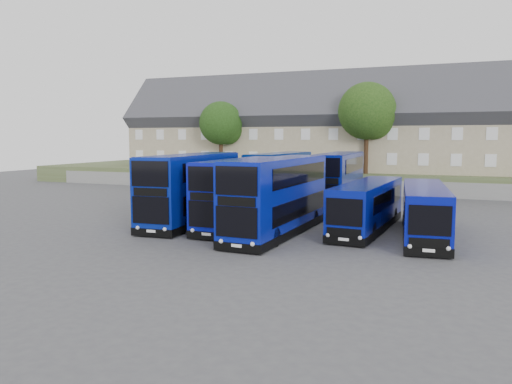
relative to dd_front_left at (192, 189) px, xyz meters
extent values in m
plane|color=#444449|center=(5.86, -3.50, -2.21)|extent=(120.00, 120.00, 0.00)
cube|color=slate|center=(5.86, 20.50, -1.46)|extent=(70.00, 0.40, 1.50)
cube|color=#49522E|center=(5.86, 30.50, -1.21)|extent=(80.00, 20.00, 2.00)
cube|color=tan|center=(-18.14, 26.50, 2.79)|extent=(6.00, 8.00, 6.00)
cube|color=#37373C|center=(-18.14, 26.50, 5.79)|extent=(6.00, 10.40, 10.40)
cube|color=brown|center=(-16.64, 26.50, 9.63)|extent=(0.60, 0.90, 1.40)
cube|color=tan|center=(-12.14, 26.50, 2.79)|extent=(6.00, 8.00, 6.00)
cube|color=#37373C|center=(-12.14, 26.50, 5.79)|extent=(6.00, 10.40, 10.40)
cube|color=brown|center=(-10.64, 26.50, 9.63)|extent=(0.60, 0.90, 1.40)
cube|color=tan|center=(-6.14, 26.50, 2.79)|extent=(6.00, 8.00, 6.00)
cube|color=#37373C|center=(-6.14, 26.50, 5.79)|extent=(6.00, 10.40, 10.40)
cube|color=brown|center=(-4.64, 26.50, 9.63)|extent=(0.60, 0.90, 1.40)
cube|color=tan|center=(-0.14, 26.50, 2.79)|extent=(6.00, 8.00, 6.00)
cube|color=#37373C|center=(-0.14, 26.50, 5.79)|extent=(6.00, 10.40, 10.40)
cube|color=brown|center=(1.36, 26.50, 9.63)|extent=(0.60, 0.90, 1.40)
cube|color=tan|center=(5.86, 26.50, 2.79)|extent=(6.00, 8.00, 6.00)
cube|color=#37373C|center=(5.86, 26.50, 5.79)|extent=(6.00, 10.40, 10.40)
cube|color=brown|center=(7.36, 26.50, 9.63)|extent=(0.60, 0.90, 1.40)
cube|color=tan|center=(11.86, 26.50, 2.79)|extent=(6.00, 8.00, 6.00)
cube|color=#37373C|center=(11.86, 26.50, 5.79)|extent=(6.00, 10.40, 10.40)
cube|color=brown|center=(13.36, 26.50, 9.63)|extent=(0.60, 0.90, 1.40)
cube|color=tan|center=(17.86, 26.50, 2.79)|extent=(6.00, 8.00, 6.00)
cube|color=#37373C|center=(17.86, 26.50, 5.79)|extent=(6.00, 10.40, 10.40)
cube|color=brown|center=(19.36, 26.50, 9.63)|extent=(0.60, 0.90, 1.40)
cube|color=#071B8E|center=(0.00, 0.02, 0.21)|extent=(3.42, 11.41, 4.15)
cube|color=black|center=(0.00, 0.02, -1.91)|extent=(3.46, 11.45, 0.45)
cube|color=black|center=(0.44, -5.61, -0.62)|extent=(2.25, 0.23, 1.53)
cube|color=black|center=(0.44, -5.61, 1.42)|extent=(2.25, 0.23, 1.43)
cylinder|color=black|center=(-0.86, -3.47, -1.71)|extent=(0.38, 1.02, 1.00)
cube|color=#0811A4|center=(3.68, 0.06, 0.08)|extent=(2.52, 10.61, 3.88)
cube|color=black|center=(3.68, 0.06, -1.91)|extent=(2.56, 10.65, 0.45)
cube|color=black|center=(3.74, -5.26, -0.72)|extent=(2.11, 0.08, 1.44)
cube|color=black|center=(3.74, -5.26, 1.21)|extent=(2.11, 0.08, 1.35)
cylinder|color=black|center=(2.66, -3.04, -1.71)|extent=(0.31, 1.00, 1.00)
cube|color=#08179D|center=(6.66, -1.78, 0.17)|extent=(2.94, 11.13, 4.07)
cube|color=black|center=(6.66, -1.78, -1.91)|extent=(2.98, 11.17, 0.45)
cube|color=black|center=(6.44, -7.33, -0.65)|extent=(2.21, 0.15, 1.51)
cube|color=black|center=(6.44, -7.33, 1.35)|extent=(2.21, 0.15, 1.41)
cylinder|color=black|center=(5.43, -5.06, -1.71)|extent=(0.34, 1.01, 1.00)
cube|color=navy|center=(1.99, 12.20, 0.10)|extent=(2.78, 10.74, 3.92)
cube|color=black|center=(1.99, 12.20, -1.91)|extent=(2.82, 10.78, 0.45)
cube|color=black|center=(1.82, 6.84, -0.71)|extent=(2.12, 0.13, 1.45)
cube|color=black|center=(1.82, 6.84, 1.23)|extent=(2.12, 0.13, 1.36)
cylinder|color=black|center=(0.83, 9.11, -1.71)|extent=(0.33, 1.01, 1.00)
cube|color=navy|center=(7.36, 11.54, 0.14)|extent=(2.77, 10.91, 3.99)
cube|color=black|center=(7.36, 11.54, -1.91)|extent=(2.81, 10.95, 0.45)
cube|color=black|center=(7.52, 6.09, -0.68)|extent=(2.17, 0.12, 1.48)
cube|color=black|center=(7.52, 6.09, 1.29)|extent=(2.17, 0.12, 1.38)
cylinder|color=black|center=(6.37, 8.29, -1.71)|extent=(0.33, 1.01, 1.00)
cube|color=#08159A|center=(11.35, 1.44, -0.57)|extent=(2.96, 10.76, 2.57)
cube|color=black|center=(11.35, 1.44, -1.91)|extent=(3.00, 10.81, 0.45)
cube|color=black|center=(10.97, -3.89, -0.39)|extent=(1.91, 0.19, 1.42)
cylinder|color=black|center=(10.17, -1.60, -1.71)|extent=(0.37, 1.02, 1.00)
cube|color=#08109E|center=(14.68, 0.32, -0.57)|extent=(3.21, 10.78, 2.57)
cube|color=black|center=(14.68, 0.32, -1.91)|extent=(3.25, 10.82, 0.45)
cube|color=black|center=(15.19, -5.00, -0.40)|extent=(1.91, 0.24, 1.42)
cylinder|color=black|center=(14.02, -2.87, -1.71)|extent=(0.39, 1.02, 1.00)
cylinder|color=#382314|center=(-8.14, 21.50, 1.67)|extent=(0.44, 0.44, 3.75)
sphere|color=#1B320D|center=(-8.14, 21.50, 5.04)|extent=(4.80, 4.80, 4.80)
sphere|color=#1B320D|center=(-7.54, 21.90, 4.29)|extent=(3.30, 3.30, 3.30)
cylinder|color=#382314|center=(7.86, 22.00, 2.04)|extent=(0.44, 0.44, 4.50)
sphere|color=#18360E|center=(7.86, 22.00, 6.09)|extent=(5.76, 5.76, 5.76)
sphere|color=#18360E|center=(8.46, 22.40, 5.19)|extent=(3.96, 3.96, 3.96)
camera|label=1|loc=(16.06, -29.09, 3.40)|focal=35.00mm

